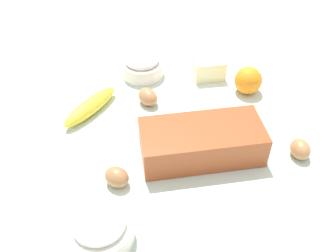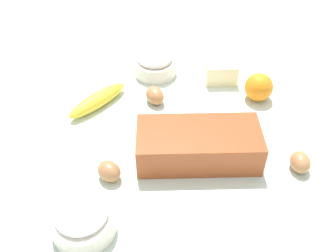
% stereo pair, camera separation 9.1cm
% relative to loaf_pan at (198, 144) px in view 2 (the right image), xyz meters
% --- Properties ---
extents(ground_plane, '(2.40, 2.40, 0.02)m').
position_rel_loaf_pan_xyz_m(ground_plane, '(-0.06, 0.07, -0.05)').
color(ground_plane, silver).
extents(loaf_pan, '(0.29, 0.15, 0.08)m').
position_rel_loaf_pan_xyz_m(loaf_pan, '(0.00, 0.00, 0.00)').
color(loaf_pan, '#9E4723').
rests_on(loaf_pan, ground_plane).
extents(flour_bowl, '(0.12, 0.12, 0.07)m').
position_rel_loaf_pan_xyz_m(flour_bowl, '(-0.08, 0.36, -0.01)').
color(flour_bowl, silver).
rests_on(flour_bowl, ground_plane).
extents(sugar_bowl, '(0.13, 0.13, 0.07)m').
position_rel_loaf_pan_xyz_m(sugar_bowl, '(-0.25, -0.17, -0.01)').
color(sugar_bowl, silver).
rests_on(sugar_bowl, ground_plane).
extents(banana, '(0.17, 0.16, 0.04)m').
position_rel_loaf_pan_xyz_m(banana, '(-0.24, 0.21, -0.02)').
color(banana, yellow).
rests_on(banana, ground_plane).
extents(orange_fruit, '(0.08, 0.08, 0.08)m').
position_rel_loaf_pan_xyz_m(orange_fruit, '(0.20, 0.21, -0.00)').
color(orange_fruit, orange).
rests_on(orange_fruit, ground_plane).
extents(butter_block, '(0.09, 0.07, 0.06)m').
position_rel_loaf_pan_xyz_m(butter_block, '(0.11, 0.30, -0.01)').
color(butter_block, '#F4EDB2').
rests_on(butter_block, ground_plane).
extents(egg_near_butter, '(0.07, 0.08, 0.05)m').
position_rel_loaf_pan_xyz_m(egg_near_butter, '(-0.09, 0.22, -0.02)').
color(egg_near_butter, '#AF7647').
rests_on(egg_near_butter, ground_plane).
extents(egg_beside_bowl, '(0.07, 0.07, 0.04)m').
position_rel_loaf_pan_xyz_m(egg_beside_bowl, '(-0.20, -0.05, -0.02)').
color(egg_beside_bowl, '#A56F43').
rests_on(egg_beside_bowl, ground_plane).
extents(egg_loose, '(0.05, 0.06, 0.04)m').
position_rel_loaf_pan_xyz_m(egg_loose, '(0.22, -0.06, -0.02)').
color(egg_loose, '#AF7647').
rests_on(egg_loose, ground_plane).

